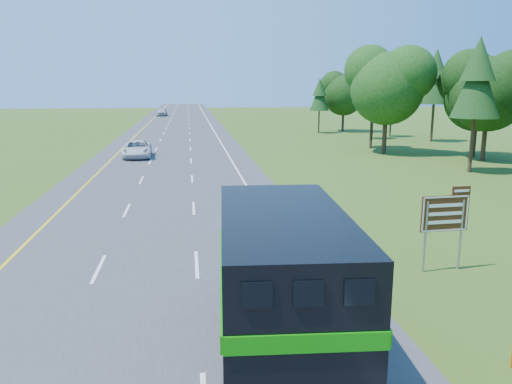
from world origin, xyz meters
TOP-DOWN VIEW (x-y plane):
  - road at (0.00, 50.00)m, footprint 15.00×260.00m
  - lane_markings at (0.00, 50.00)m, footprint 11.15×260.00m
  - tree_wall_right at (26.00, 30.00)m, footprint 16.00×100.00m
  - horse_truck at (3.76, 3.94)m, footprint 3.35×9.09m
  - white_suv at (-3.23, 41.08)m, footprint 2.89×5.79m
  - far_car at (-4.10, 107.68)m, footprint 2.51×5.38m
  - exit_sign at (10.89, 9.21)m, footprint 1.88×0.17m

SIDE VIEW (x-z plane):
  - road at x=0.00m, z-range 0.00..0.04m
  - lane_markings at x=0.00m, z-range 0.04..0.05m
  - white_suv at x=-3.23m, z-range 0.04..1.62m
  - far_car at x=-4.10m, z-range 0.04..1.82m
  - exit_sign at x=10.89m, z-range 0.48..3.67m
  - horse_truck at x=3.76m, z-range 0.18..4.13m
  - tree_wall_right at x=26.00m, z-range 0.00..12.00m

